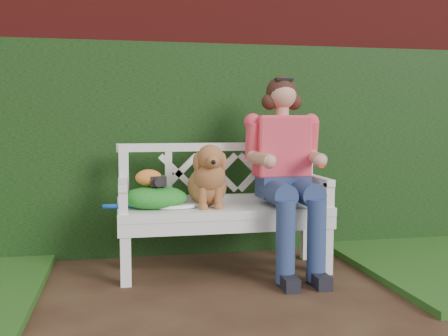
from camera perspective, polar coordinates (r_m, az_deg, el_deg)
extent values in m
plane|color=#311A11|center=(2.85, 1.70, -17.18)|extent=(60.00, 60.00, 0.00)
cube|color=#601512|center=(4.51, -3.72, 5.33)|extent=(10.00, 0.30, 2.20)
cube|color=#224717|center=(4.30, -3.32, 2.01)|extent=(10.00, 0.18, 1.70)
cube|color=black|center=(3.64, -7.18, -1.42)|extent=(0.11, 0.09, 0.07)
ellipsoid|color=orange|center=(3.66, -8.21, -1.05)|extent=(0.22, 0.19, 0.12)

